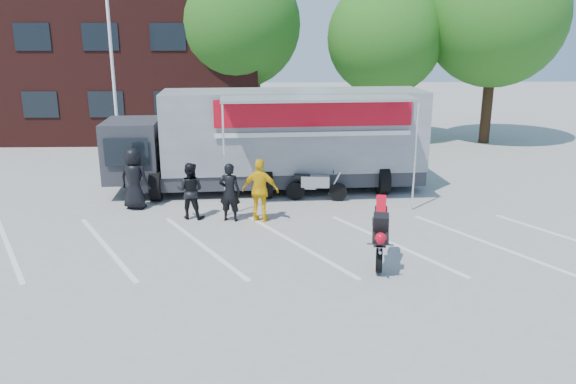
{
  "coord_description": "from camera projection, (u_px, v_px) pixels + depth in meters",
  "views": [
    {
      "loc": [
        -0.5,
        -12.26,
        5.13
      ],
      "look_at": [
        -0.04,
        1.3,
        1.3
      ],
      "focal_mm": 35.0,
      "sensor_mm": 36.0,
      "label": 1
    }
  ],
  "objects": [
    {
      "name": "parked_motorcycle",
      "position": [
        317.0,
        200.0,
        17.94
      ],
      "size": [
        2.04,
        0.88,
        1.04
      ],
      "primitive_type": null,
      "rotation": [
        0.0,
        0.0,
        1.46
      ],
      "color": "#B8B8BD",
      "rests_on": "ground"
    },
    {
      "name": "parking_bay_lines",
      "position": [
        290.0,
        244.0,
        14.16
      ],
      "size": [
        18.09,
        13.33,
        0.01
      ],
      "primitive_type": "cube",
      "rotation": [
        0.0,
        0.0,
        0.52
      ],
      "color": "white",
      "rests_on": "ground"
    },
    {
      "name": "ground",
      "position": [
        292.0,
        260.0,
        13.2
      ],
      "size": [
        100.0,
        100.0,
        0.0
      ],
      "primitive_type": "plane",
      "color": "#9C9C97",
      "rests_on": "ground"
    },
    {
      "name": "spectator_hivis",
      "position": [
        260.0,
        191.0,
        15.72
      ],
      "size": [
        1.13,
        0.69,
        1.8
      ],
      "primitive_type": "imported",
      "rotation": [
        0.0,
        0.0,
        2.89
      ],
      "color": "yellow",
      "rests_on": "ground"
    },
    {
      "name": "spectator_leather_c",
      "position": [
        190.0,
        191.0,
        16.0
      ],
      "size": [
        0.91,
        0.77,
        1.64
      ],
      "primitive_type": "imported",
      "rotation": [
        0.0,
        0.0,
        2.93
      ],
      "color": "black",
      "rests_on": "ground"
    },
    {
      "name": "tree_left",
      "position": [
        237.0,
        24.0,
        27.01
      ],
      "size": [
        6.12,
        6.12,
        8.64
      ],
      "color": "#382314",
      "rests_on": "ground"
    },
    {
      "name": "tree_mid",
      "position": [
        385.0,
        38.0,
        26.45
      ],
      "size": [
        5.44,
        5.44,
        7.68
      ],
      "color": "#382314",
      "rests_on": "ground"
    },
    {
      "name": "flagpole",
      "position": [
        117.0,
        36.0,
        21.24
      ],
      "size": [
        1.61,
        0.12,
        8.0
      ],
      "color": "white",
      "rests_on": "ground"
    },
    {
      "name": "office_building",
      "position": [
        86.0,
        66.0,
        29.23
      ],
      "size": [
        18.0,
        8.0,
        7.0
      ],
      "primitive_type": "cube",
      "color": "#421815",
      "rests_on": "ground"
    },
    {
      "name": "tree_right",
      "position": [
        495.0,
        17.0,
        25.88
      ],
      "size": [
        6.46,
        6.46,
        9.12
      ],
      "color": "#382314",
      "rests_on": "ground"
    },
    {
      "name": "spectator_leather_a",
      "position": [
        134.0,
        179.0,
        16.87
      ],
      "size": [
        1.04,
        0.83,
        1.86
      ],
      "primitive_type": "imported",
      "rotation": [
        0.0,
        0.0,
        2.85
      ],
      "color": "black",
      "rests_on": "ground"
    },
    {
      "name": "spectator_leather_b",
      "position": [
        230.0,
        192.0,
        15.78
      ],
      "size": [
        0.69,
        0.53,
        1.68
      ],
      "primitive_type": "imported",
      "rotation": [
        0.0,
        0.0,
        2.91
      ],
      "color": "black",
      "rests_on": "ground"
    },
    {
      "name": "transporter_truck",
      "position": [
        279.0,
        189.0,
        19.25
      ],
      "size": [
        10.81,
        5.73,
        3.34
      ],
      "primitive_type": null,
      "rotation": [
        0.0,
        0.0,
        0.06
      ],
      "color": "#919599",
      "rests_on": "ground"
    },
    {
      "name": "stunt_bike_rider",
      "position": [
        378.0,
        263.0,
        13.03
      ],
      "size": [
        0.98,
        1.64,
        1.81
      ],
      "primitive_type": null,
      "rotation": [
        0.0,
        0.0,
        -0.18
      ],
      "color": "black",
      "rests_on": "ground"
    }
  ]
}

